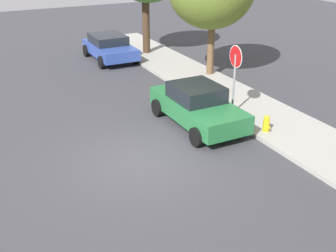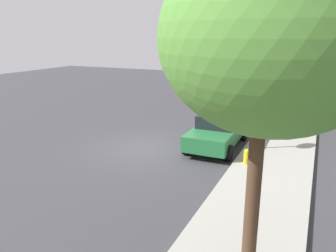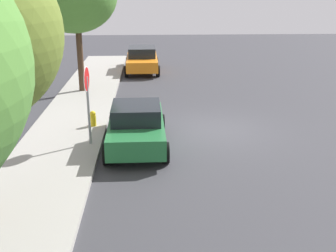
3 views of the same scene
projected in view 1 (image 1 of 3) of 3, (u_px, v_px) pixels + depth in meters
name	position (u px, v px, depth m)	size (l,w,h in m)	color
ground_plane	(142.00, 160.00, 12.65)	(60.00, 60.00, 0.00)	#38383D
sidewalk_curb	(280.00, 125.00, 14.81)	(32.00, 2.73, 0.14)	#9E9B93
stop_sign	(235.00, 69.00, 14.86)	(0.80, 0.08, 2.69)	gray
parked_car_green	(197.00, 105.00, 14.69)	(4.14, 2.01, 1.46)	#236B38
parked_car_blue	(110.00, 47.00, 22.48)	(3.87, 2.11, 1.32)	#2D479E
fire_hydrant	(266.00, 125.00, 14.08)	(0.30, 0.22, 0.72)	gold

